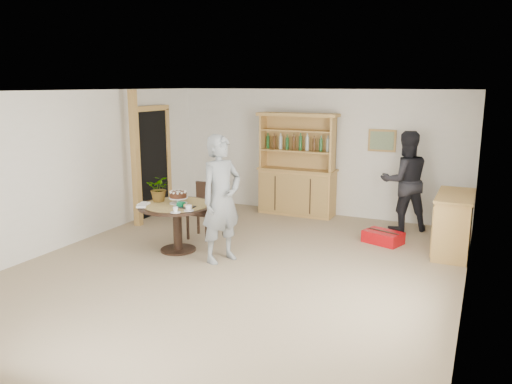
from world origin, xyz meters
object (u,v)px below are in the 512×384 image
object	(u,v)px
hutch	(297,181)
dining_chair	(204,206)
adult_person	(405,181)
sideboard	(453,224)
red_suitcase	(383,237)
dining_table	(177,214)
teen_boy	(221,199)

from	to	relation	value
hutch	dining_chair	distance (m)	2.32
hutch	adult_person	world-z (taller)	hutch
sideboard	dining_chair	distance (m)	4.05
adult_person	red_suitcase	world-z (taller)	adult_person
dining_table	dining_chair	xyz separation A→B (m)	(-0.00, 0.83, -0.07)
adult_person	hutch	bearing A→B (deg)	-34.18
sideboard	teen_boy	bearing A→B (deg)	-149.63
dining_table	red_suitcase	size ratio (longest dim) A/B	1.72
dining_chair	dining_table	bearing A→B (deg)	-91.68
sideboard	dining_table	xyz separation A→B (m)	(-3.95, -1.72, 0.13)
hutch	teen_boy	size ratio (longest dim) A/B	1.08
red_suitcase	sideboard	bearing A→B (deg)	17.30
dining_table	dining_chair	distance (m)	0.83
dining_chair	adult_person	world-z (taller)	adult_person
dining_table	red_suitcase	xyz separation A→B (m)	(2.88, 1.76, -0.50)
hutch	sideboard	world-z (taller)	hutch
hutch	sideboard	size ratio (longest dim) A/B	1.62
hutch	dining_table	distance (m)	3.10
dining_chair	red_suitcase	world-z (taller)	dining_chair
dining_table	dining_chair	size ratio (longest dim) A/B	1.27
adult_person	dining_table	bearing A→B (deg)	14.08
sideboard	dining_table	bearing A→B (deg)	-156.51
teen_boy	red_suitcase	distance (m)	2.88
sideboard	dining_chair	size ratio (longest dim) A/B	1.33
hutch	red_suitcase	bearing A→B (deg)	-31.33
dining_table	dining_chair	world-z (taller)	dining_chair
hutch	sideboard	bearing A→B (deg)	-22.21
sideboard	dining_table	size ratio (longest dim) A/B	1.05
teen_boy	adult_person	distance (m)	3.57
hutch	red_suitcase	size ratio (longest dim) A/B	2.92
sideboard	red_suitcase	xyz separation A→B (m)	(-1.07, 0.04, -0.37)
sideboard	adult_person	xyz separation A→B (m)	(-0.91, 1.00, 0.42)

